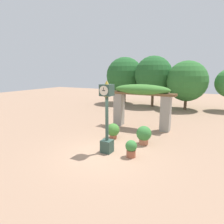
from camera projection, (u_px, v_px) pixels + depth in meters
name	position (u px, v px, depth m)	size (l,w,h in m)	color
ground_plane	(104.00, 153.00, 9.26)	(60.00, 60.00, 0.00)	#9E7A60
pedestal_clock	(107.00, 118.00, 9.08)	(0.51, 0.56, 3.35)	#2D473D
pergola	(141.00, 97.00, 13.09)	(4.45, 1.19, 2.92)	gray
potted_plant_near_left	(113.00, 130.00, 11.27)	(0.73, 0.73, 0.86)	#9E563D
potted_plant_near_right	(131.00, 148.00, 8.80)	(0.51, 0.51, 0.78)	#9E563D
potted_plant_far_left	(144.00, 134.00, 10.32)	(0.78, 0.78, 0.98)	#B26B4C
tree_line	(157.00, 77.00, 21.16)	(14.23, 4.92, 5.37)	brown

